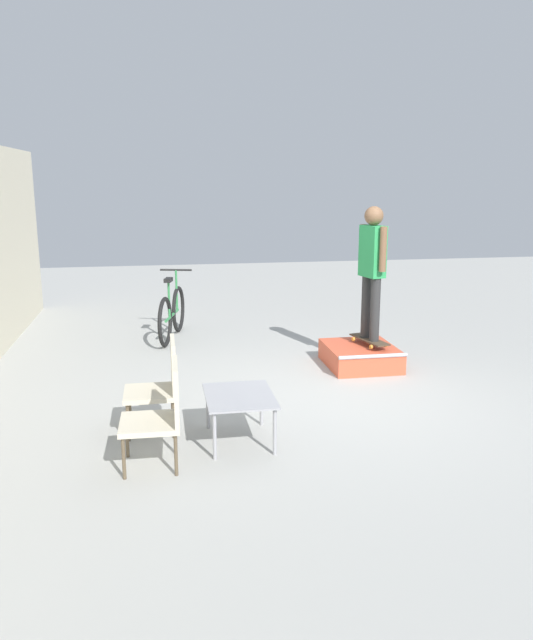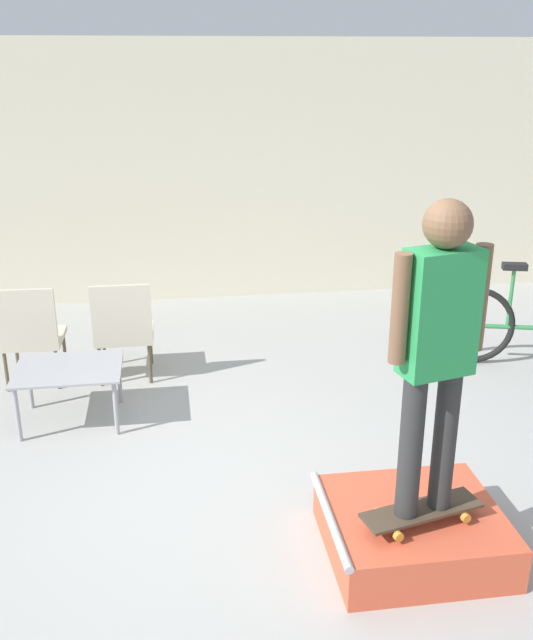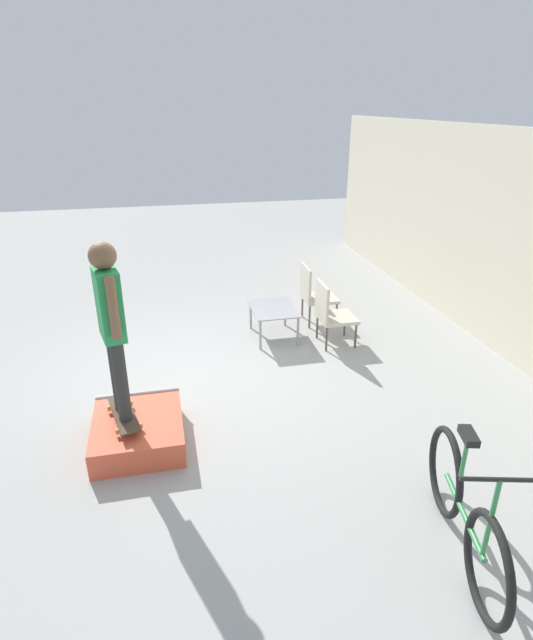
# 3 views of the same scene
# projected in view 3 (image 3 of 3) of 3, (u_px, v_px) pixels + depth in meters

# --- Properties ---
(ground_plane) EXTENTS (24.00, 24.00, 0.00)m
(ground_plane) POSITION_uv_depth(u_px,v_px,m) (196.00, 379.00, 6.44)
(ground_plane) COLOR #A8A8A3
(house_wall_back) EXTENTS (12.00, 0.06, 3.00)m
(house_wall_back) POSITION_uv_depth(u_px,v_px,m) (511.00, 247.00, 6.68)
(house_wall_back) COLOR beige
(house_wall_back) RESTS_ON ground_plane
(skate_ramp_box) EXTENTS (1.05, 0.91, 0.31)m
(skate_ramp_box) POSITION_uv_depth(u_px,v_px,m) (138.00, 431.00, 5.19)
(skate_ramp_box) COLOR #DB5638
(skate_ramp_box) RESTS_ON ground_plane
(skateboard_on_ramp) EXTENTS (0.75, 0.37, 0.07)m
(skateboard_on_ramp) POSITION_uv_depth(u_px,v_px,m) (124.00, 414.00, 5.08)
(skateboard_on_ramp) COLOR #473828
(skateboard_on_ramp) RESTS_ON skate_ramp_box
(person_skater) EXTENTS (0.56, 0.28, 1.78)m
(person_skater) POSITION_uv_depth(u_px,v_px,m) (111.00, 318.00, 4.65)
(person_skater) COLOR #2D2D2D
(person_skater) RESTS_ON skateboard_on_ramp
(coffee_table) EXTENTS (0.84, 0.66, 0.47)m
(coffee_table) POSITION_uv_depth(u_px,v_px,m) (274.00, 311.00, 7.43)
(coffee_table) COLOR #9E9EA3
(coffee_table) RESTS_ON ground_plane
(patio_chair_left) EXTENTS (0.53, 0.53, 0.95)m
(patio_chair_left) POSITION_uv_depth(u_px,v_px,m) (314.00, 292.00, 7.91)
(patio_chair_left) COLOR brown
(patio_chair_left) RESTS_ON ground_plane
(patio_chair_right) EXTENTS (0.52, 0.52, 0.95)m
(patio_chair_right) POSITION_uv_depth(u_px,v_px,m) (331.00, 312.00, 7.18)
(patio_chair_right) COLOR brown
(patio_chair_right) RESTS_ON ground_plane
(bicycle) EXTENTS (1.70, 0.59, 1.07)m
(bicycle) POSITION_uv_depth(u_px,v_px,m) (464.00, 512.00, 3.82)
(bicycle) COLOR black
(bicycle) RESTS_ON ground_plane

